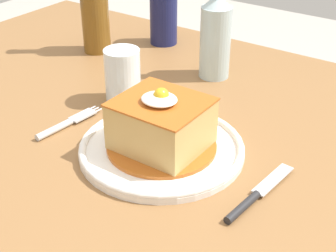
{
  "coord_description": "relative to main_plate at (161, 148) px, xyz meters",
  "views": [
    {
      "loc": [
        0.4,
        -0.62,
        1.2
      ],
      "look_at": [
        -0.0,
        -0.05,
        0.79
      ],
      "focal_mm": 53.39,
      "sensor_mm": 36.0,
      "label": 1
    }
  ],
  "objects": [
    {
      "name": "knife",
      "position": [
        0.18,
        -0.03,
        -0.0
      ],
      "size": [
        0.03,
        0.17,
        0.01
      ],
      "color": "#262628",
      "rests_on": "dining_table"
    },
    {
      "name": "drinking_glass",
      "position": [
        -0.16,
        0.11,
        0.04
      ],
      "size": [
        0.07,
        0.07,
        0.1
      ],
      "color": "silver",
      "rests_on": "dining_table"
    },
    {
      "name": "main_plate",
      "position": [
        0.0,
        0.0,
        0.0
      ],
      "size": [
        0.27,
        0.27,
        0.02
      ],
      "color": "white",
      "rests_on": "dining_table"
    },
    {
      "name": "beer_bottle_amber",
      "position": [
        -0.38,
        0.27,
        0.09
      ],
      "size": [
        0.06,
        0.06,
        0.27
      ],
      "color": "brown",
      "rests_on": "dining_table"
    },
    {
      "name": "sandwich_meal",
      "position": [
        -0.0,
        -0.0,
        0.04
      ],
      "size": [
        0.18,
        0.18,
        0.11
      ],
      "color": "#B75B1E",
      "rests_on": "main_plate"
    },
    {
      "name": "fork",
      "position": [
        -0.19,
        -0.03,
        -0.0
      ],
      "size": [
        0.03,
        0.14,
        0.01
      ],
      "color": "silver",
      "rests_on": "dining_table"
    },
    {
      "name": "dining_table",
      "position": [
        0.0,
        0.07,
        -0.11
      ],
      "size": [
        1.48,
        0.9,
        0.75
      ],
      "color": "olive",
      "rests_on": "ground_plane"
    },
    {
      "name": "soda_can",
      "position": [
        -0.28,
        0.4,
        0.05
      ],
      "size": [
        0.07,
        0.07,
        0.12
      ],
      "color": "#191E51",
      "rests_on": "dining_table"
    },
    {
      "name": "beer_bottle_clear",
      "position": [
        -0.08,
        0.3,
        0.09
      ],
      "size": [
        0.06,
        0.06,
        0.27
      ],
      "color": "#ADC6CC",
      "rests_on": "dining_table"
    }
  ]
}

